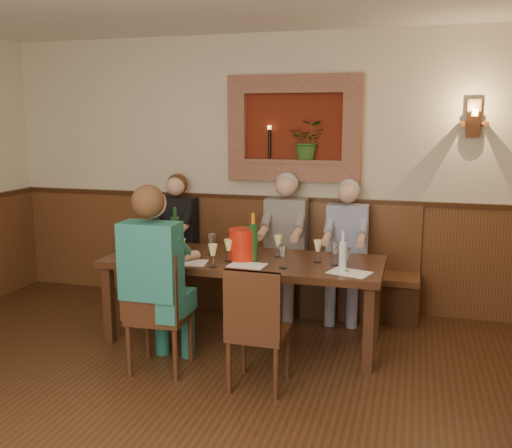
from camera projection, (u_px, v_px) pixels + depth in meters
The scene contains 32 objects.
room_shell at pixel (141, 130), 3.00m from camera, with size 6.04×6.04×2.82m.
wainscoting at pixel (149, 361), 3.24m from camera, with size 6.02×6.02×1.15m.
wall_niche at pixel (297, 133), 5.74m from camera, with size 1.36×0.30×1.06m.
wall_sconce at pixel (473, 119), 5.26m from camera, with size 0.25×0.20×0.35m.
dining_table at pixel (243, 267), 4.98m from camera, with size 2.40×0.90×0.75m.
bench at pixel (270, 277), 5.93m from camera, with size 3.00×0.45×1.11m.
chair_near_left at pixel (159, 335), 4.44m from camera, with size 0.46×0.46×0.98m.
chair_near_right at pixel (258, 352), 4.16m from camera, with size 0.41×0.41×0.92m.
person_bench_left at pixel (175, 251), 6.06m from camera, with size 0.40×0.49×1.38m.
person_bench_mid at pixel (284, 256), 5.74m from camera, with size 0.42×0.51×1.42m.
person_bench_right at pixel (345, 262), 5.58m from camera, with size 0.40×0.49×1.37m.
person_chair_front at pixel (158, 295), 4.37m from camera, with size 0.44×0.54×1.48m.
spittoon_bucket at pixel (243, 244), 4.89m from camera, with size 0.24×0.24×0.27m, color red.
wine_bottle_green_a at pixel (253, 241), 4.84m from camera, with size 0.10×0.10×0.42m.
wine_bottle_green_b at pixel (175, 233), 5.20m from camera, with size 0.10×0.10×0.41m.
water_bottle at pixel (343, 256), 4.48m from camera, with size 0.08×0.08×0.33m.
tasting_sheet_a at pixel (141, 255), 5.06m from camera, with size 0.32×0.23×0.00m, color white.
tasting_sheet_b at pixel (247, 265), 4.72m from camera, with size 0.30×0.21×0.00m, color white.
tasting_sheet_c at pixel (349, 273), 4.50m from camera, with size 0.32×0.23×0.00m, color white.
tasting_sheet_d at pixel (188, 263), 4.81m from camera, with size 0.32×0.23×0.00m, color white.
wine_glass_0 at pixel (132, 244), 5.10m from camera, with size 0.08×0.08×0.19m, color #FFFC98, non-canonical shape.
wine_glass_1 at pixel (169, 239), 5.29m from camera, with size 0.08×0.08×0.19m, color white, non-canonical shape.
wine_glass_2 at pixel (181, 250), 4.86m from camera, with size 0.08×0.08×0.19m, color #FFFC98, non-canonical shape.
wine_glass_3 at pixel (212, 245), 5.07m from camera, with size 0.08×0.08×0.19m, color white, non-canonical shape.
wine_glass_4 at pixel (229, 250), 4.84m from camera, with size 0.08×0.08×0.19m, color #FFFC98, non-canonical shape.
wine_glass_5 at pixel (278, 246), 5.01m from camera, with size 0.08×0.08×0.19m, color #FFFC98, non-canonical shape.
wine_glass_6 at pixel (283, 257), 4.62m from camera, with size 0.08×0.08×0.19m, color white, non-canonical shape.
wine_glass_7 at pixel (318, 251), 4.81m from camera, with size 0.08×0.08×0.19m, color #FFFC98, non-canonical shape.
wine_glass_8 at pixel (346, 260), 4.52m from camera, with size 0.08×0.08×0.19m, color white, non-canonical shape.
wine_glass_9 at pixel (213, 256), 4.65m from camera, with size 0.08×0.08×0.19m, color #FFFC98, non-canonical shape.
wine_glass_10 at pixel (161, 239), 5.30m from camera, with size 0.08×0.08×0.19m, color #FFFC98, non-canonical shape.
wine_glass_11 at pixel (335, 254), 4.72m from camera, with size 0.08×0.08×0.19m, color white, non-canonical shape.
Camera 1 is at (1.41, -2.77, 1.95)m, focal length 40.00 mm.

